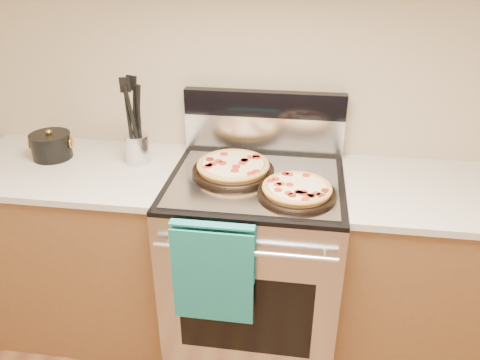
# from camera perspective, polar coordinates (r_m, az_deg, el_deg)

# --- Properties ---
(wall_back) EXTENTS (4.00, 0.00, 4.00)m
(wall_back) POSITION_cam_1_polar(r_m,az_deg,el_deg) (2.21, 3.21, 14.28)
(wall_back) COLOR #C7B28F
(wall_back) RESTS_ON ground
(range_body) EXTENTS (0.76, 0.68, 0.90)m
(range_body) POSITION_cam_1_polar(r_m,az_deg,el_deg) (2.28, 1.77, -10.46)
(range_body) COLOR #B7B7BC
(range_body) RESTS_ON ground
(oven_window) EXTENTS (0.56, 0.01, 0.40)m
(oven_window) POSITION_cam_1_polar(r_m,az_deg,el_deg) (2.03, 0.61, -16.20)
(oven_window) COLOR black
(oven_window) RESTS_ON range_body
(cooktop) EXTENTS (0.76, 0.68, 0.02)m
(cooktop) POSITION_cam_1_polar(r_m,az_deg,el_deg) (2.03, 1.95, -0.13)
(cooktop) COLOR black
(cooktop) RESTS_ON range_body
(backsplash_lower) EXTENTS (0.76, 0.06, 0.18)m
(backsplash_lower) POSITION_cam_1_polar(r_m,az_deg,el_deg) (2.27, 2.89, 5.67)
(backsplash_lower) COLOR silver
(backsplash_lower) RESTS_ON cooktop
(backsplash_upper) EXTENTS (0.76, 0.06, 0.12)m
(backsplash_upper) POSITION_cam_1_polar(r_m,az_deg,el_deg) (2.22, 2.98, 9.27)
(backsplash_upper) COLOR black
(backsplash_upper) RESTS_ON backsplash_lower
(oven_handle) EXTENTS (0.70, 0.03, 0.03)m
(oven_handle) POSITION_cam_1_polar(r_m,az_deg,el_deg) (1.77, 0.49, -8.83)
(oven_handle) COLOR silver
(oven_handle) RESTS_ON range_body
(dish_towel) EXTENTS (0.32, 0.05, 0.42)m
(dish_towel) POSITION_cam_1_polar(r_m,az_deg,el_deg) (1.85, -3.28, -11.01)
(dish_towel) COLOR #19777D
(dish_towel) RESTS_ON oven_handle
(foil_sheet) EXTENTS (0.70, 0.55, 0.01)m
(foil_sheet) POSITION_cam_1_polar(r_m,az_deg,el_deg) (2.00, 1.86, -0.19)
(foil_sheet) COLOR gray
(foil_sheet) RESTS_ON cooktop
(cabinet_left) EXTENTS (1.00, 0.62, 0.88)m
(cabinet_left) POSITION_cam_1_polar(r_m,az_deg,el_deg) (2.54, -18.48, -7.95)
(cabinet_left) COLOR brown
(cabinet_left) RESTS_ON ground
(countertop_left) EXTENTS (1.02, 0.64, 0.03)m
(countertop_left) POSITION_cam_1_polar(r_m,az_deg,el_deg) (2.32, -20.11, 1.33)
(countertop_left) COLOR #BEB6AA
(countertop_left) RESTS_ON cabinet_left
(cabinet_right) EXTENTS (1.00, 0.62, 0.88)m
(cabinet_right) POSITION_cam_1_polar(r_m,az_deg,el_deg) (2.40, 23.63, -11.22)
(cabinet_right) COLOR brown
(cabinet_right) RESTS_ON ground
(countertop_right) EXTENTS (1.02, 0.64, 0.03)m
(countertop_right) POSITION_cam_1_polar(r_m,az_deg,el_deg) (2.17, 25.83, -1.66)
(countertop_right) COLOR #BEB6AA
(countertop_right) RESTS_ON cabinet_right
(pepperoni_pizza_back) EXTENTS (0.47, 0.47, 0.05)m
(pepperoni_pizza_back) POSITION_cam_1_polar(r_m,az_deg,el_deg) (2.06, -0.84, 1.56)
(pepperoni_pizza_back) COLOR #B37736
(pepperoni_pizza_back) RESTS_ON foil_sheet
(pepperoni_pizza_front) EXTENTS (0.34, 0.34, 0.04)m
(pepperoni_pizza_front) POSITION_cam_1_polar(r_m,az_deg,el_deg) (1.90, 6.95, -1.20)
(pepperoni_pizza_front) COLOR #B37736
(pepperoni_pizza_front) RESTS_ON foil_sheet
(utensil_crock) EXTENTS (0.14, 0.14, 0.14)m
(utensil_crock) POSITION_cam_1_polar(r_m,az_deg,el_deg) (2.23, -12.40, 3.74)
(utensil_crock) COLOR silver
(utensil_crock) RESTS_ON countertop_left
(saucepan) EXTENTS (0.21, 0.21, 0.11)m
(saucepan) POSITION_cam_1_polar(r_m,az_deg,el_deg) (2.41, -21.99, 3.78)
(saucepan) COLOR black
(saucepan) RESTS_ON countertop_left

